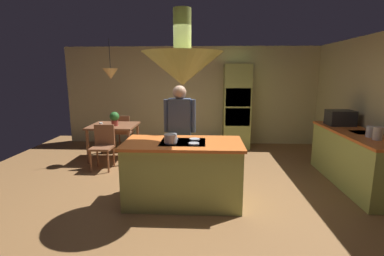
% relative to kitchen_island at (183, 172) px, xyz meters
% --- Properties ---
extents(ground, '(8.16, 8.16, 0.00)m').
position_rel_kitchen_island_xyz_m(ground, '(0.00, 0.20, -0.46)').
color(ground, olive).
extents(wall_back, '(6.80, 0.10, 2.55)m').
position_rel_kitchen_island_xyz_m(wall_back, '(0.00, 3.65, 0.81)').
color(wall_back, beige).
rests_on(wall_back, ground).
extents(kitchen_island, '(1.70, 0.88, 0.93)m').
position_rel_kitchen_island_xyz_m(kitchen_island, '(0.00, 0.00, 0.00)').
color(kitchen_island, '#A8B259').
rests_on(kitchen_island, ground).
extents(counter_run_right, '(0.73, 2.20, 0.91)m').
position_rel_kitchen_island_xyz_m(counter_run_right, '(2.84, 0.80, 0.01)').
color(counter_run_right, '#A8B259').
rests_on(counter_run_right, ground).
extents(oven_tower, '(0.66, 0.62, 2.09)m').
position_rel_kitchen_island_xyz_m(oven_tower, '(1.10, 3.24, 0.59)').
color(oven_tower, '#A8B259').
rests_on(oven_tower, ground).
extents(dining_table, '(0.99, 0.91, 0.76)m').
position_rel_kitchen_island_xyz_m(dining_table, '(-1.70, 2.10, 0.19)').
color(dining_table, brown).
rests_on(dining_table, ground).
extents(person_at_island, '(0.53, 0.22, 1.68)m').
position_rel_kitchen_island_xyz_m(person_at_island, '(-0.11, 0.71, 0.50)').
color(person_at_island, tan).
rests_on(person_at_island, ground).
extents(range_hood, '(1.10, 1.10, 1.00)m').
position_rel_kitchen_island_xyz_m(range_hood, '(0.00, -0.00, 1.51)').
color(range_hood, '#A8B259').
extents(pendant_light_over_table, '(0.32, 0.32, 0.82)m').
position_rel_kitchen_island_xyz_m(pendant_light_over_table, '(-1.70, 2.10, 1.40)').
color(pendant_light_over_table, '#E0B266').
extents(chair_facing_island, '(0.40, 0.40, 0.87)m').
position_rel_kitchen_island_xyz_m(chair_facing_island, '(-1.70, 1.43, 0.04)').
color(chair_facing_island, brown).
rests_on(chair_facing_island, ground).
extents(chair_by_back_wall, '(0.40, 0.40, 0.87)m').
position_rel_kitchen_island_xyz_m(chair_by_back_wall, '(-1.70, 2.77, 0.04)').
color(chair_by_back_wall, brown).
rests_on(chair_by_back_wall, ground).
extents(potted_plant_on_table, '(0.20, 0.20, 0.30)m').
position_rel_kitchen_island_xyz_m(potted_plant_on_table, '(-1.64, 2.01, 0.47)').
color(potted_plant_on_table, '#99382D').
rests_on(potted_plant_on_table, dining_table).
extents(cup_on_table, '(0.07, 0.07, 0.09)m').
position_rel_kitchen_island_xyz_m(cup_on_table, '(-1.89, 1.87, 0.34)').
color(cup_on_table, white).
rests_on(cup_on_table, dining_table).
extents(canister_flour, '(0.13, 0.13, 0.19)m').
position_rel_kitchen_island_xyz_m(canister_flour, '(2.84, 0.26, 0.55)').
color(canister_flour, silver).
rests_on(canister_flour, counter_run_right).
extents(canister_sugar, '(0.13, 0.13, 0.17)m').
position_rel_kitchen_island_xyz_m(canister_sugar, '(2.84, 0.44, 0.54)').
color(canister_sugar, silver).
rests_on(canister_sugar, counter_run_right).
extents(microwave_on_counter, '(0.46, 0.36, 0.28)m').
position_rel_kitchen_island_xyz_m(microwave_on_counter, '(2.84, 1.45, 0.59)').
color(microwave_on_counter, '#232326').
rests_on(microwave_on_counter, counter_run_right).
extents(cooking_pot_on_cooktop, '(0.18, 0.18, 0.12)m').
position_rel_kitchen_island_xyz_m(cooking_pot_on_cooktop, '(-0.16, -0.13, 0.53)').
color(cooking_pot_on_cooktop, '#B2B2B7').
rests_on(cooking_pot_on_cooktop, kitchen_island).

